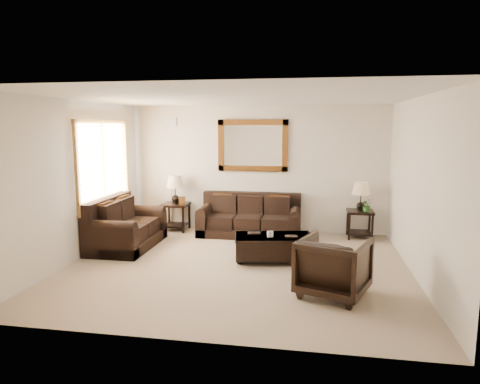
% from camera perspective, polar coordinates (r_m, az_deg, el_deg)
% --- Properties ---
extents(room, '(5.51, 5.01, 2.71)m').
position_cam_1_polar(room, '(6.76, -0.49, 1.03)').
color(room, gray).
rests_on(room, ground).
extents(window, '(0.07, 1.96, 1.66)m').
position_cam_1_polar(window, '(8.47, -17.68, 3.55)').
color(window, white).
rests_on(window, room).
extents(mirror, '(1.50, 0.06, 1.10)m').
position_cam_1_polar(mirror, '(9.16, 1.70, 6.20)').
color(mirror, '#44240D').
rests_on(mirror, room).
extents(air_vent, '(0.25, 0.02, 0.18)m').
position_cam_1_polar(air_vent, '(9.58, -9.20, 9.20)').
color(air_vent, '#999999').
rests_on(air_vent, room).
extents(sofa, '(2.10, 0.91, 0.86)m').
position_cam_1_polar(sofa, '(8.98, 1.31, -3.76)').
color(sofa, black).
rests_on(sofa, room).
extents(loveseat, '(0.99, 1.67, 0.94)m').
position_cam_1_polar(loveseat, '(8.37, -15.22, -4.77)').
color(loveseat, black).
rests_on(loveseat, room).
extents(end_table_left, '(0.55, 0.55, 1.21)m').
position_cam_1_polar(end_table_left, '(9.37, -8.61, -0.36)').
color(end_table_left, black).
rests_on(end_table_left, room).
extents(end_table_right, '(0.52, 0.52, 1.15)m').
position_cam_1_polar(end_table_right, '(8.97, 15.78, -1.27)').
color(end_table_right, black).
rests_on(end_table_right, room).
extents(coffee_table, '(1.40, 0.91, 0.55)m').
position_cam_1_polar(coffee_table, '(7.28, 4.49, -7.08)').
color(coffee_table, black).
rests_on(coffee_table, room).
extents(armchair, '(1.08, 1.05, 0.87)m').
position_cam_1_polar(armchair, '(5.93, 12.39, -9.34)').
color(armchair, black).
rests_on(armchair, floor).
extents(potted_plant, '(0.30, 0.32, 0.21)m').
position_cam_1_polar(potted_plant, '(8.91, 16.55, -1.87)').
color(potted_plant, '#23531C').
rests_on(potted_plant, end_table_right).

